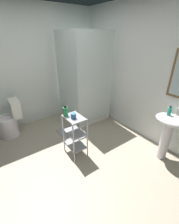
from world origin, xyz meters
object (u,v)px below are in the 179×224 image
at_px(body_wash_bottle_green, 65,111).
at_px(shower_stall, 83,102).
at_px(hand_soap_bottle, 169,111).
at_px(storage_cart, 75,133).
at_px(rinse_cup, 73,116).
at_px(toilet, 10,122).
at_px(bath_mat, 70,134).
at_px(pedestal_sink, 168,129).

bearing_deg(body_wash_bottle_green, shower_stall, 133.66).
bearing_deg(body_wash_bottle_green, hand_soap_bottle, 50.53).
relative_size(storage_cart, body_wash_bottle_green, 4.09).
relative_size(shower_stall, hand_soap_bottle, 13.25).
distance_m(hand_soap_bottle, body_wash_bottle_green, 1.60).
relative_size(shower_stall, rinse_cup, 22.95).
bearing_deg(toilet, hand_soap_bottle, 42.01).
height_order(shower_stall, body_wash_bottle_green, shower_stall).
bearing_deg(storage_cart, rinse_cup, -40.86).
bearing_deg(storage_cart, toilet, -147.82).
relative_size(toilet, rinse_cup, 8.72).
xyz_separation_m(shower_stall, bath_mat, (0.41, -0.61, -0.45)).
xyz_separation_m(body_wash_bottle_green, bath_mat, (-0.45, 0.29, -0.81)).
bearing_deg(hand_soap_bottle, storage_cart, -127.84).
height_order(toilet, bath_mat, toilet).
distance_m(toilet, storage_cart, 1.51).
relative_size(toilet, hand_soap_bottle, 5.04).
height_order(pedestal_sink, rinse_cup, rinse_cup).
bearing_deg(rinse_cup, bath_mat, 158.88).
height_order(shower_stall, rinse_cup, shower_stall).
distance_m(body_wash_bottle_green, bath_mat, 0.97).
height_order(storage_cart, body_wash_bottle_green, body_wash_bottle_green).
relative_size(storage_cart, bath_mat, 1.23).
height_order(storage_cart, rinse_cup, rinse_cup).
relative_size(body_wash_bottle_green, rinse_cup, 2.07).
xyz_separation_m(toilet, hand_soap_bottle, (2.17, 1.95, 0.56)).
bearing_deg(storage_cart, shower_stall, 140.20).
relative_size(pedestal_sink, toilet, 1.07).
xyz_separation_m(hand_soap_bottle, body_wash_bottle_green, (-1.02, -1.23, -0.06)).
bearing_deg(pedestal_sink, body_wash_bottle_green, -130.70).
bearing_deg(bath_mat, pedestal_sink, 32.12).
bearing_deg(pedestal_sink, shower_stall, -169.90).
distance_m(pedestal_sink, toilet, 2.97).
relative_size(shower_stall, toilet, 2.63).
bearing_deg(bath_mat, shower_stall, 123.71).
relative_size(storage_cart, hand_soap_bottle, 4.90).
relative_size(rinse_cup, bath_mat, 0.15).
bearing_deg(pedestal_sink, rinse_cup, -127.63).
distance_m(storage_cart, hand_soap_bottle, 1.52).
xyz_separation_m(shower_stall, pedestal_sink, (1.92, 0.34, 0.12)).
xyz_separation_m(pedestal_sink, bath_mat, (-1.52, -0.95, -0.57)).
xyz_separation_m(storage_cart, hand_soap_bottle, (0.89, 1.15, 0.44)).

